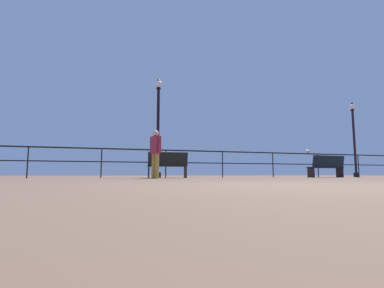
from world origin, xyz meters
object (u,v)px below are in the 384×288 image
at_px(bench_near_left, 168,164).
at_px(person_by_bench, 156,151).
at_px(lamppost_right, 354,136).
at_px(bench_near_right, 327,165).
at_px(seagull_on_rail, 307,151).
at_px(lamppost_center, 158,123).

distance_m(bench_near_left, person_by_bench, 1.34).
bearing_deg(lamppost_right, bench_near_left, -173.27).
relative_size(bench_near_right, seagull_on_rail, 4.23).
bearing_deg(bench_near_right, lamppost_center, 170.80).
xyz_separation_m(lamppost_center, seagull_on_rail, (7.10, -0.27, -1.05)).
relative_size(bench_near_right, person_by_bench, 1.15).
bearing_deg(seagull_on_rail, bench_near_left, -172.46).
xyz_separation_m(bench_near_left, bench_near_right, (7.19, 0.00, 0.02)).
relative_size(bench_near_right, lamppost_right, 0.46).
height_order(lamppost_center, person_by_bench, lamppost_center).
height_order(lamppost_center, lamppost_right, lamppost_center).
distance_m(lamppost_center, person_by_bench, 2.72).
relative_size(bench_near_left, lamppost_center, 0.36).
distance_m(bench_near_right, lamppost_right, 3.50).
xyz_separation_m(bench_near_right, seagull_on_rail, (-0.25, 0.92, 0.68)).
bearing_deg(bench_near_right, lamppost_right, 22.33).
bearing_deg(bench_near_right, bench_near_left, -180.00).
bearing_deg(bench_near_left, lamppost_right, 6.73).
height_order(bench_near_left, seagull_on_rail, seagull_on_rail).
bearing_deg(lamppost_right, person_by_bench, -167.90).
xyz_separation_m(bench_near_right, lamppost_right, (2.90, 1.19, 1.56)).
xyz_separation_m(bench_near_right, lamppost_center, (-7.36, 1.19, 1.73)).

